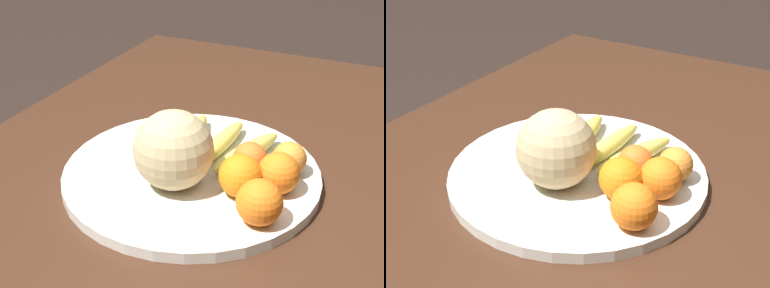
# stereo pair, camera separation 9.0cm
# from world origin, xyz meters

# --- Properties ---
(kitchen_table) EXTENTS (1.36, 0.91, 0.73)m
(kitchen_table) POSITION_xyz_m (0.00, 0.00, 0.63)
(kitchen_table) COLOR #3D2316
(kitchen_table) RESTS_ON ground_plane
(fruit_bowl) EXTENTS (0.44, 0.44, 0.02)m
(fruit_bowl) POSITION_xyz_m (-0.03, -0.00, 0.74)
(fruit_bowl) COLOR silver
(fruit_bowl) RESTS_ON kitchen_table
(melon) EXTENTS (0.13, 0.13, 0.13)m
(melon) POSITION_xyz_m (-0.09, 0.01, 0.82)
(melon) COLOR tan
(melon) RESTS_ON fruit_bowl
(banana_bunch) EXTENTS (0.20, 0.19, 0.03)m
(banana_bunch) POSITION_xyz_m (0.04, -0.02, 0.77)
(banana_bunch) COLOR #473819
(banana_bunch) RESTS_ON fruit_bowl
(orange_front_left) EXTENTS (0.06, 0.06, 0.06)m
(orange_front_left) POSITION_xyz_m (0.03, -0.16, 0.78)
(orange_front_left) COLOR orange
(orange_front_left) RESTS_ON fruit_bowl
(orange_front_right) EXTENTS (0.07, 0.07, 0.07)m
(orange_front_right) POSITION_xyz_m (-0.12, -0.15, 0.79)
(orange_front_right) COLOR orange
(orange_front_right) RESTS_ON fruit_bowl
(orange_mid_center) EXTENTS (0.06, 0.06, 0.06)m
(orange_mid_center) POSITION_xyz_m (-0.00, -0.09, 0.78)
(orange_mid_center) COLOR orange
(orange_mid_center) RESTS_ON fruit_bowl
(orange_back_left) EXTENTS (0.07, 0.07, 0.07)m
(orange_back_left) POSITION_xyz_m (-0.03, -0.15, 0.79)
(orange_back_left) COLOR orange
(orange_back_left) RESTS_ON fruit_bowl
(orange_back_right) EXTENTS (0.07, 0.07, 0.07)m
(orange_back_right) POSITION_xyz_m (-0.07, -0.10, 0.79)
(orange_back_right) COLOR orange
(orange_back_right) RESTS_ON fruit_bowl
(produce_tag) EXTENTS (0.08, 0.05, 0.00)m
(produce_tag) POSITION_xyz_m (-0.03, -0.07, 0.75)
(produce_tag) COLOR white
(produce_tag) RESTS_ON fruit_bowl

